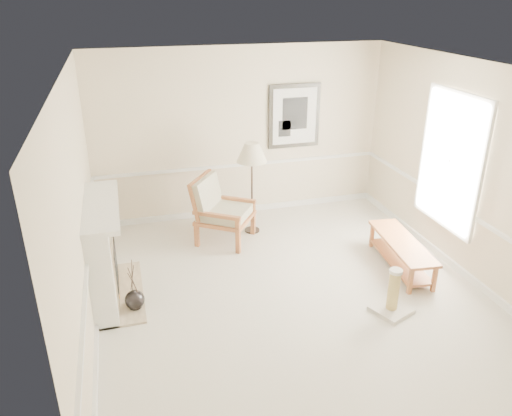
{
  "coord_description": "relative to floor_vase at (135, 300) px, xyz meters",
  "views": [
    {
      "loc": [
        -1.96,
        -5.27,
        3.72
      ],
      "look_at": [
        -0.3,
        0.7,
        0.98
      ],
      "focal_mm": 35.0,
      "sensor_mm": 36.0,
      "label": 1
    }
  ],
  "objects": [
    {
      "name": "floor_lamp",
      "position": [
        2.0,
        1.75,
        1.19
      ],
      "size": [
        0.5,
        0.5,
        1.52
      ],
      "rotation": [
        0.0,
        0.0,
        -0.05
      ],
      "color": "black",
      "rests_on": "ground"
    },
    {
      "name": "scratching_post",
      "position": [
        3.08,
        -0.91,
        0.06
      ],
      "size": [
        0.56,
        0.56,
        0.6
      ],
      "rotation": [
        0.0,
        0.0,
        0.4
      ],
      "color": "beige",
      "rests_on": "ground"
    },
    {
      "name": "bench",
      "position": [
        3.75,
        0.04,
        0.15
      ],
      "size": [
        0.59,
        1.51,
        0.42
      ],
      "rotation": [
        0.0,
        0.0,
        -0.1
      ],
      "color": "#AD6E38",
      "rests_on": "ground"
    },
    {
      "name": "ground",
      "position": [
        2.02,
        -0.19,
        -0.13
      ],
      "size": [
        5.5,
        5.5,
        0.0
      ],
      "primitive_type": "plane",
      "color": "silver",
      "rests_on": "ground"
    },
    {
      "name": "floor_vase",
      "position": [
        0.0,
        0.0,
        0.0
      ],
      "size": [
        0.25,
        0.25,
        0.72
      ],
      "rotation": [
        0.0,
        0.0,
        0.21
      ],
      "color": "black",
      "rests_on": "ground"
    },
    {
      "name": "fireplace",
      "position": [
        -0.33,
        0.41,
        0.51
      ],
      "size": [
        0.64,
        1.64,
        1.31
      ],
      "color": "white",
      "rests_on": "ground"
    },
    {
      "name": "room",
      "position": [
        2.15,
        -0.11,
        1.73
      ],
      "size": [
        5.04,
        5.54,
        2.92
      ],
      "color": "beige",
      "rests_on": "ground"
    },
    {
      "name": "armchair",
      "position": [
        1.41,
        1.62,
        0.43
      ],
      "size": [
        1.13,
        1.11,
        1.04
      ],
      "rotation": [
        0.0,
        0.0,
        0.97
      ],
      "color": "#AD6E38",
      "rests_on": "ground"
    }
  ]
}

